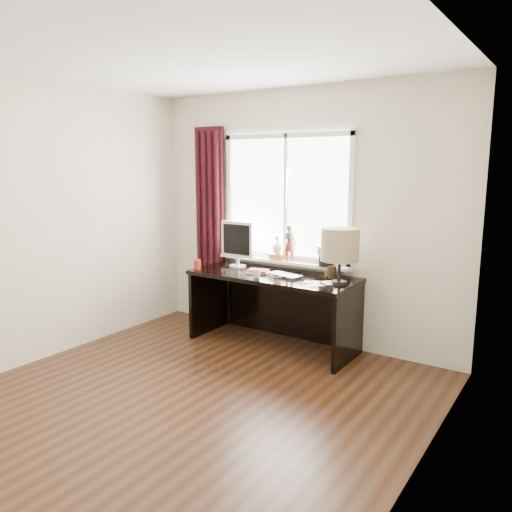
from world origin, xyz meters
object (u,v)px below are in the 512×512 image
Objects in this scene: desk at (278,296)px; monitor at (237,241)px; mug at (256,273)px; red_cup at (197,264)px; table_lamp at (340,245)px; laptop at (285,275)px.

monitor is at bearing 178.73° from desk.
mug is at bearing -35.66° from monitor.
monitor is at bearing 144.34° from mug.
red_cup is 0.19× the size of table_lamp.
monitor is 0.94× the size of table_lamp.
desk is 3.27× the size of table_lamp.
table_lamp reaches higher than desk.
laptop is 0.68× the size of table_lamp.
monitor reaches higher than mug.
laptop is 3.72× the size of mug.
mug is 0.20× the size of monitor.
red_cup is at bearing 179.58° from mug.
desk is at bearing 21.76° from red_cup.
monitor is at bearing 174.32° from table_lamp.
desk is (0.05, 0.32, -0.29)m from mug.
red_cup is at bearing -152.94° from laptop.
red_cup is 0.49m from monitor.
mug is 0.06× the size of desk.
table_lamp reaches higher than red_cup.
table_lamp is at bearing 7.73° from red_cup.
table_lamp is at bearing -8.78° from desk.
monitor reaches higher than laptop.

